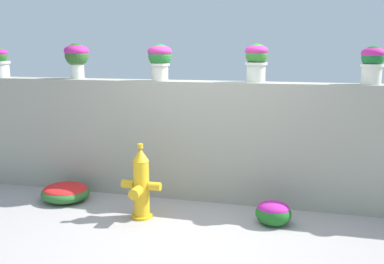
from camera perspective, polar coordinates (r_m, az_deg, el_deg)
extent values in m
plane|color=gray|center=(4.44, -0.43, -13.86)|extent=(24.00, 24.00, 0.00)
cube|color=gray|center=(5.21, 2.56, -1.29)|extent=(6.76, 0.31, 1.50)
cylinder|color=silver|center=(6.34, -24.89, 7.83)|extent=(0.24, 0.24, 0.22)
cylinder|color=silver|center=(6.34, -24.97, 8.70)|extent=(0.28, 0.28, 0.03)
cylinder|color=silver|center=(5.76, -15.50, 8.20)|extent=(0.17, 0.17, 0.22)
cylinder|color=silver|center=(5.76, -15.56, 9.15)|extent=(0.20, 0.20, 0.03)
sphere|color=#2A5523|center=(5.76, -15.61, 10.17)|extent=(0.31, 0.31, 0.31)
ellipsoid|color=#B4257F|center=(5.76, -15.64, 10.70)|extent=(0.32, 0.32, 0.17)
cylinder|color=beige|center=(5.23, -4.41, 8.24)|extent=(0.20, 0.20, 0.21)
cylinder|color=beige|center=(5.22, -4.43, 9.25)|extent=(0.24, 0.24, 0.03)
sphere|color=#246E2C|center=(5.22, -4.45, 10.41)|extent=(0.29, 0.29, 0.29)
ellipsoid|color=#AC2A77|center=(5.22, -4.46, 10.97)|extent=(0.31, 0.31, 0.16)
cylinder|color=beige|center=(5.05, 8.80, 8.14)|extent=(0.22, 0.22, 0.23)
cylinder|color=beige|center=(5.05, 8.84, 9.29)|extent=(0.26, 0.26, 0.03)
sphere|color=#317329|center=(5.04, 8.87, 10.48)|extent=(0.26, 0.26, 0.26)
ellipsoid|color=#B12A7B|center=(5.04, 8.89, 10.99)|extent=(0.27, 0.27, 0.14)
cylinder|color=beige|center=(5.06, 23.48, 7.30)|extent=(0.21, 0.21, 0.22)
cylinder|color=beige|center=(5.05, 23.57, 8.40)|extent=(0.25, 0.25, 0.03)
sphere|color=#195F2A|center=(5.05, 23.65, 9.42)|extent=(0.24, 0.24, 0.24)
ellipsoid|color=#B7237E|center=(5.05, 23.69, 9.90)|extent=(0.25, 0.25, 0.13)
cylinder|color=gold|center=(4.87, -6.90, -11.39)|extent=(0.24, 0.24, 0.03)
cylinder|color=gold|center=(4.76, -6.99, -7.85)|extent=(0.18, 0.18, 0.67)
cone|color=gold|center=(4.64, -7.11, -3.10)|extent=(0.19, 0.19, 0.15)
cylinder|color=gold|center=(4.62, -7.14, -1.93)|extent=(0.06, 0.06, 0.05)
cylinder|color=gold|center=(4.80, -8.79, -7.11)|extent=(0.14, 0.10, 0.10)
cylinder|color=gold|center=(4.69, -5.18, -7.46)|extent=(0.14, 0.10, 0.10)
cylinder|color=gold|center=(4.61, -7.74, -8.28)|extent=(0.12, 0.15, 0.12)
ellipsoid|color=#1E6221|center=(4.71, 11.14, -10.95)|extent=(0.39, 0.35, 0.27)
ellipsoid|color=#A91F87|center=(4.69, 11.17, -10.27)|extent=(0.35, 0.31, 0.15)
ellipsoid|color=#2C632B|center=(5.54, -17.05, -8.03)|extent=(0.62, 0.56, 0.22)
ellipsoid|color=red|center=(5.53, -17.08, -7.54)|extent=(0.56, 0.50, 0.12)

